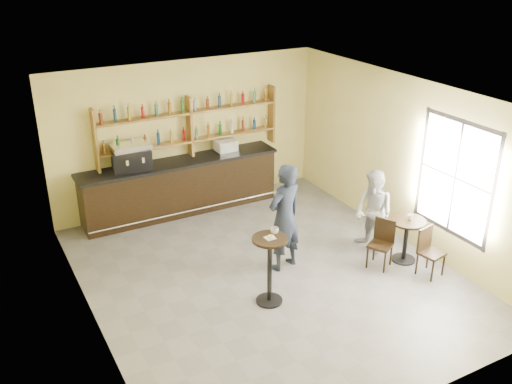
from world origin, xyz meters
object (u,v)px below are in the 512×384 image
espresso_machine (131,157)px  cafe_table (406,240)px  pastry_case (226,147)px  patron_second (373,212)px  man_main (284,218)px  pedestal_table (270,270)px  bar_counter (181,186)px  chair_west (380,245)px  chair_south (432,253)px

espresso_machine → cafe_table: 5.57m
pastry_case → patron_second: (1.44, -3.30, -0.51)m
man_main → cafe_table: bearing=143.0°
pedestal_table → patron_second: size_ratio=0.74×
bar_counter → chair_west: bearing=-59.5°
patron_second → espresso_machine: bearing=-136.4°
pedestal_table → chair_west: size_ratio=1.33×
bar_counter → man_main: bearing=-76.2°
cafe_table → patron_second: 0.77m
pastry_case → bar_counter: bearing=-177.1°
espresso_machine → pastry_case: espresso_machine is taller
chair_south → pastry_case: bearing=100.5°
chair_west → patron_second: (0.26, 0.55, 0.36)m
espresso_machine → chair_west: bearing=-41.0°
cafe_table → chair_west: 0.55m
bar_counter → patron_second: patron_second is taller
patron_second → pedestal_table: bearing=-80.9°
bar_counter → cafe_table: bearing=-54.2°
espresso_machine → chair_west: 5.16m
bar_counter → pedestal_table: (-0.02, -3.86, 0.00)m
cafe_table → chair_south: 0.60m
espresso_machine → cafe_table: espresso_machine is taller
espresso_machine → man_main: 3.54m
bar_counter → man_main: size_ratio=2.19×
pastry_case → chair_south: size_ratio=0.52×
espresso_machine → patron_second: bearing=-34.5°
espresso_machine → bar_counter: bearing=8.6°
bar_counter → cafe_table: bar_counter is taller
man_main → chair_west: (1.52, -0.82, -0.55)m
pastry_case → cafe_table: (1.73, -3.91, -0.89)m
espresso_machine → cafe_table: size_ratio=0.92×
bar_counter → man_main: (0.75, -3.04, 0.40)m
bar_counter → pastry_case: 1.31m
chair_south → chair_west: bearing=121.7°
pastry_case → cafe_table: bearing=-63.2°
pastry_case → patron_second: 3.64m
espresso_machine → man_main: bearing=-51.3°
cafe_table → chair_west: (-0.55, 0.05, 0.03)m
pastry_case → pedestal_table: (-1.11, -3.86, -0.72)m
espresso_machine → pastry_case: (2.10, 0.00, -0.14)m
chair_west → patron_second: bearing=125.6°
man_main → chair_south: 2.64m
chair_south → patron_second: 1.30m
espresso_machine → pastry_case: 2.11m
cafe_table → chair_south: size_ratio=0.94×
pedestal_table → cafe_table: pedestal_table is taller
cafe_table → pedestal_table: bearing=179.2°
pastry_case → chair_south: bearing=-65.6°
chair_south → cafe_table: bearing=83.8°
pedestal_table → chair_west: bearing=0.2°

